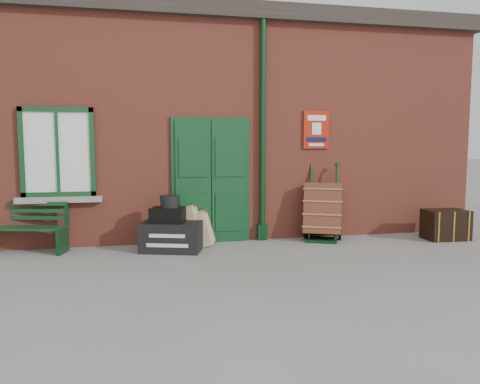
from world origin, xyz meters
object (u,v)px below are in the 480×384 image
object	(u,v)px
houdini_trunk	(171,237)
porter_trolley	(323,211)
dark_trunk	(446,225)
bench	(24,226)

from	to	relation	value
houdini_trunk	porter_trolley	size ratio (longest dim) A/B	0.70
dark_trunk	houdini_trunk	bearing A→B (deg)	-178.39
porter_trolley	bench	bearing A→B (deg)	-156.37
houdini_trunk	dark_trunk	xyz separation A→B (m)	(5.10, -0.09, 0.03)
bench	porter_trolley	xyz separation A→B (m)	(5.21, -0.09, 0.11)
bench	dark_trunk	bearing A→B (deg)	9.23
bench	dark_trunk	world-z (taller)	bench
bench	houdini_trunk	world-z (taller)	bench
bench	houdini_trunk	xyz separation A→B (m)	(2.38, -0.45, -0.19)
porter_trolley	houdini_trunk	bearing A→B (deg)	-148.11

